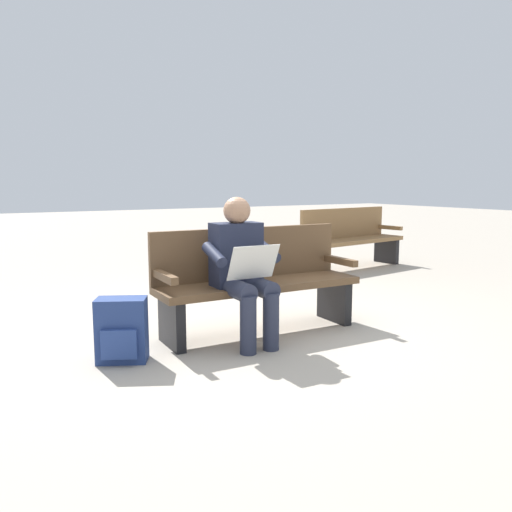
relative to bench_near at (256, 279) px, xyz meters
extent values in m
plane|color=#A89E8E|center=(0.00, 0.07, -0.46)|extent=(40.00, 40.00, 0.00)
cube|color=brown|center=(0.00, 0.07, -0.04)|extent=(1.82, 0.54, 0.06)
cube|color=brown|center=(0.00, -0.14, 0.22)|extent=(1.80, 0.11, 0.45)
cube|color=brown|center=(-0.85, 0.10, 0.11)|extent=(0.08, 0.48, 0.06)
cube|color=brown|center=(0.85, 0.04, 0.11)|extent=(0.08, 0.48, 0.06)
cube|color=black|center=(-0.80, 0.10, -0.26)|extent=(0.09, 0.43, 0.39)
cube|color=black|center=(0.80, 0.04, -0.26)|extent=(0.09, 0.43, 0.39)
cube|color=#1E2338|center=(0.25, 0.11, 0.25)|extent=(0.41, 0.23, 0.52)
sphere|color=#A87A5B|center=(0.26, 0.13, 0.61)|extent=(0.22, 0.22, 0.22)
cylinder|color=#282D42|center=(0.16, 0.33, 0.01)|extent=(0.16, 0.42, 0.15)
cylinder|color=#282D42|center=(0.36, 0.32, 0.01)|extent=(0.16, 0.42, 0.15)
cylinder|color=#282D42|center=(0.17, 0.51, -0.23)|extent=(0.13, 0.13, 0.45)
cylinder|color=#282D42|center=(0.37, 0.51, -0.23)|extent=(0.13, 0.13, 0.45)
cylinder|color=#1E2338|center=(0.02, 0.22, 0.28)|extent=(0.10, 0.32, 0.18)
cylinder|color=#1E2338|center=(0.50, 0.20, 0.28)|extent=(0.10, 0.32, 0.18)
cube|color=silver|center=(0.26, 0.41, 0.23)|extent=(0.40, 0.15, 0.27)
cube|color=navy|center=(1.24, 0.18, -0.22)|extent=(0.41, 0.34, 0.47)
cube|color=navy|center=(1.29, 0.29, -0.29)|extent=(0.24, 0.15, 0.21)
cube|color=olive|center=(-2.99, -2.12, -0.04)|extent=(1.85, 0.72, 0.06)
cube|color=olive|center=(-2.96, -2.33, 0.22)|extent=(1.79, 0.30, 0.45)
cube|color=olive|center=(-3.83, -2.24, 0.11)|extent=(0.13, 0.48, 0.06)
cube|color=olive|center=(-2.15, -2.00, 0.11)|extent=(0.13, 0.48, 0.06)
cube|color=black|center=(-3.78, -2.23, -0.26)|extent=(0.14, 0.44, 0.39)
cube|color=black|center=(-2.20, -2.01, -0.26)|extent=(0.14, 0.44, 0.39)
camera|label=1|loc=(2.26, 3.80, 0.84)|focal=36.24mm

